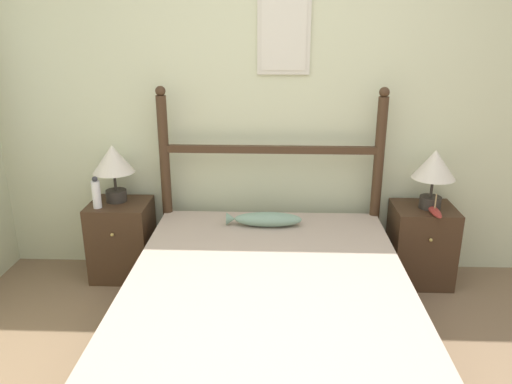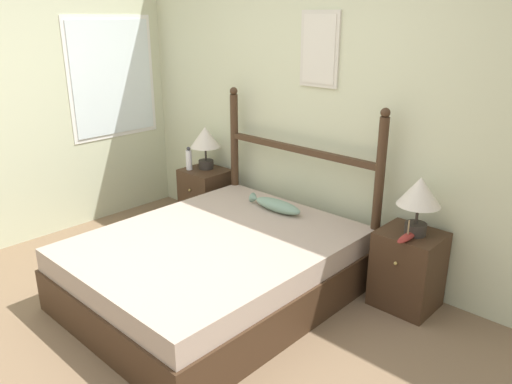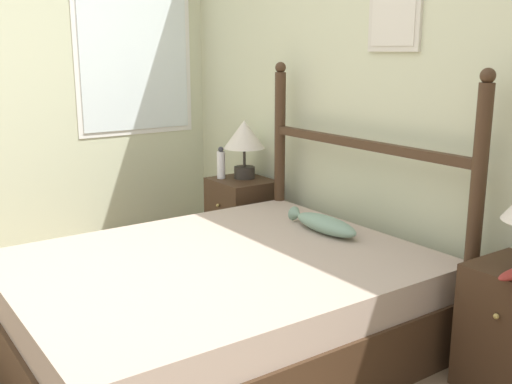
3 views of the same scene
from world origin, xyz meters
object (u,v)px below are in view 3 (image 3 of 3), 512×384
at_px(nightstand_left, 242,218).
at_px(fish_pillow, 324,224).
at_px(table_lamp_left, 244,138).
at_px(bottle, 221,164).
at_px(bed, 218,304).

bearing_deg(nightstand_left, fish_pillow, -8.41).
bearing_deg(nightstand_left, table_lamp_left, 122.94).
distance_m(table_lamp_left, bottle, 0.25).
distance_m(nightstand_left, fish_pillow, 1.10).
xyz_separation_m(nightstand_left, bottle, (-0.12, -0.10, 0.39)).
relative_size(nightstand_left, bottle, 2.50).
relative_size(bed, bottle, 8.63).
xyz_separation_m(table_lamp_left, bottle, (-0.09, -0.14, -0.19)).
xyz_separation_m(bed, fish_pillow, (-0.03, 0.71, 0.29)).
xyz_separation_m(bottle, fish_pillow, (1.18, -0.06, -0.15)).
xyz_separation_m(bed, nightstand_left, (-1.09, 0.87, 0.05)).
relative_size(bed, nightstand_left, 3.46).
bearing_deg(bed, nightstand_left, 141.45).
xyz_separation_m(table_lamp_left, fish_pillow, (1.09, -0.20, -0.34)).
height_order(bed, fish_pillow, fish_pillow).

